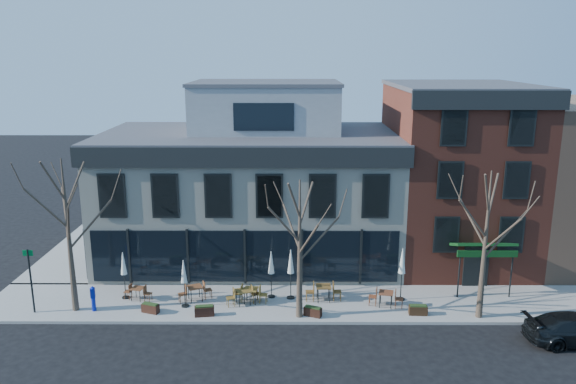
{
  "coord_description": "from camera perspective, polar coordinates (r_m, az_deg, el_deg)",
  "views": [
    {
      "loc": [
        2.55,
        -29.69,
        13.05
      ],
      "look_at": [
        2.41,
        2.0,
        5.11
      ],
      "focal_mm": 35.0,
      "sensor_mm": 36.0,
      "label": 1
    }
  ],
  "objects": [
    {
      "name": "planter_2",
      "position": [
        28.79,
        2.53,
        -12.02
      ],
      "size": [
        0.96,
        0.69,
        0.5
      ],
      "color": "black",
      "rests_on": "sidewalk_front"
    },
    {
      "name": "cafe_set_2",
      "position": [
        29.98,
        -4.58,
        -10.43
      ],
      "size": [
        1.86,
        1.07,
        0.96
      ],
      "color": "brown",
      "rests_on": "sidewalk_front"
    },
    {
      "name": "tree_mid",
      "position": [
        27.4,
        1.22,
        -5.68
      ],
      "size": [
        3.5,
        3.55,
        7.04
      ],
      "color": "#382B21",
      "rests_on": "sidewalk_front"
    },
    {
      "name": "tree_right",
      "position": [
        28.92,
        19.42,
        -4.96
      ],
      "size": [
        3.72,
        3.77,
        7.48
      ],
      "color": "#382B21",
      "rests_on": "sidewalk_front"
    },
    {
      "name": "cafe_set_4",
      "position": [
        30.34,
        3.63,
        -10.04
      ],
      "size": [
        1.95,
        0.8,
        1.03
      ],
      "color": "brown",
      "rests_on": "sidewalk_front"
    },
    {
      "name": "ground",
      "position": [
        32.53,
        -4.32,
        -9.63
      ],
      "size": [
        120.0,
        120.0,
        0.0
      ],
      "primitive_type": "plane",
      "color": "black",
      "rests_on": "ground"
    },
    {
      "name": "cafe_set_3",
      "position": [
        30.17,
        -3.79,
        -10.26
      ],
      "size": [
        1.84,
        0.81,
        0.95
      ],
      "color": "brown",
      "rests_on": "sidewalk_front"
    },
    {
      "name": "umbrella_0",
      "position": [
        31.33,
        -16.37,
        -7.22
      ],
      "size": [
        0.42,
        0.42,
        2.6
      ],
      "color": "black",
      "rests_on": "sidewalk_front"
    },
    {
      "name": "red_brick_building",
      "position": [
        36.96,
        16.68,
        1.9
      ],
      "size": [
        8.2,
        11.78,
        11.18
      ],
      "color": "brown",
      "rests_on": "ground"
    },
    {
      "name": "cafe_set_5",
      "position": [
        30.1,
        9.91,
        -10.5
      ],
      "size": [
        1.86,
        0.88,
        0.96
      ],
      "color": "brown",
      "rests_on": "sidewalk_front"
    },
    {
      "name": "sidewalk_front",
      "position": [
        30.45,
        1.58,
        -11.16
      ],
      "size": [
        33.5,
        4.7,
        0.15
      ],
      "primitive_type": "cube",
      "color": "gray",
      "rests_on": "ground"
    },
    {
      "name": "corner_building",
      "position": [
        35.83,
        -3.71,
        0.6
      ],
      "size": [
        18.39,
        10.39,
        11.1
      ],
      "color": "silver",
      "rests_on": "ground"
    },
    {
      "name": "planter_0",
      "position": [
        29.95,
        -13.8,
        -11.36
      ],
      "size": [
        0.96,
        0.64,
        0.5
      ],
      "color": "black",
      "rests_on": "sidewalk_front"
    },
    {
      "name": "cafe_set_0",
      "position": [
        31.45,
        -15.01,
        -9.81
      ],
      "size": [
        1.63,
        0.77,
        0.83
      ],
      "color": "brown",
      "rests_on": "sidewalk_front"
    },
    {
      "name": "umbrella_3",
      "position": [
        30.0,
        0.28,
        -7.35
      ],
      "size": [
        0.44,
        0.44,
        2.76
      ],
      "color": "black",
      "rests_on": "sidewalk_front"
    },
    {
      "name": "umbrella_4",
      "position": [
        30.4,
        11.52,
        -7.15
      ],
      "size": [
        0.46,
        0.46,
        2.9
      ],
      "color": "black",
      "rests_on": "sidewalk_front"
    },
    {
      "name": "sign_pole",
      "position": [
        31.25,
        -24.69,
        -7.85
      ],
      "size": [
        0.5,
        0.1,
        3.4
      ],
      "color": "black",
      "rests_on": "sidewalk_front"
    },
    {
      "name": "cafe_set_1",
      "position": [
        30.72,
        -9.41,
        -9.95
      ],
      "size": [
        1.86,
        1.15,
        0.96
      ],
      "color": "brown",
      "rests_on": "sidewalk_front"
    },
    {
      "name": "umbrella_2",
      "position": [
        30.2,
        -1.72,
        -7.42
      ],
      "size": [
        0.42,
        0.42,
        2.61
      ],
      "color": "black",
      "rests_on": "sidewalk_front"
    },
    {
      "name": "umbrella_1",
      "position": [
        29.6,
        -10.54,
        -8.18
      ],
      "size": [
        0.41,
        0.41,
        2.57
      ],
      "color": "black",
      "rests_on": "sidewalk_front"
    },
    {
      "name": "tree_corner",
      "position": [
        30.01,
        -21.38,
        -3.99
      ],
      "size": [
        3.93,
        3.98,
        7.92
      ],
      "color": "#382B21",
      "rests_on": "sidewalk_front"
    },
    {
      "name": "sidewalk_side",
      "position": [
        40.4,
        -19.82,
        -5.54
      ],
      "size": [
        4.5,
        12.0,
        0.15
      ],
      "primitive_type": "cube",
      "color": "gray",
      "rests_on": "ground"
    },
    {
      "name": "call_box",
      "position": [
        30.75,
        -19.19,
        -10.11
      ],
      "size": [
        0.27,
        0.27,
        1.36
      ],
      "color": "#0B1B97",
      "rests_on": "sidewalk_front"
    },
    {
      "name": "planter_3",
      "position": [
        29.64,
        13.08,
        -11.58
      ],
      "size": [
        0.94,
        0.41,
        0.51
      ],
      "color": "black",
      "rests_on": "sidewalk_front"
    },
    {
      "name": "planter_1",
      "position": [
        29.09,
        -8.48,
        -11.83
      ],
      "size": [
        1.02,
        0.52,
        0.55
      ],
      "color": "black",
      "rests_on": "sidewalk_front"
    }
  ]
}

